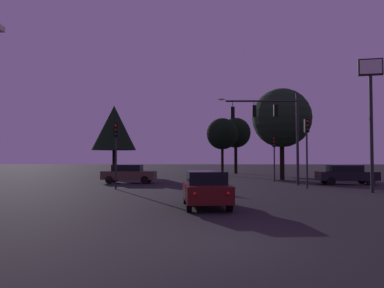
{
  "coord_description": "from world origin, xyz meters",
  "views": [
    {
      "loc": [
        -0.63,
        -8.94,
        2.08
      ],
      "look_at": [
        -1.39,
        19.14,
        3.13
      ],
      "focal_mm": 34.38,
      "sensor_mm": 36.0,
      "label": 1
    }
  ],
  "objects_px": {
    "car_nearside_lane": "(206,188)",
    "tree_right_cluster": "(114,128)",
    "store_sign_illuminated": "(371,96)",
    "tree_left_far": "(236,133)",
    "traffic_light_median": "(274,150)",
    "traffic_light_corner_left": "(116,143)",
    "traffic_light_corner_right": "(307,140)",
    "car_crossing_right": "(346,174)",
    "tree_behind_sign": "(222,134)",
    "traffic_signal_mast_arm": "(272,121)",
    "tree_center_horizon": "(282,118)",
    "car_crossing_left": "(129,174)"
  },
  "relations": [
    {
      "from": "car_crossing_right",
      "to": "tree_center_horizon",
      "type": "relative_size",
      "value": 0.52
    },
    {
      "from": "traffic_light_median",
      "to": "car_crossing_right",
      "type": "xyz_separation_m",
      "value": [
        4.98,
        -3.07,
        -2.0
      ]
    },
    {
      "from": "traffic_light_median",
      "to": "car_crossing_right",
      "type": "bearing_deg",
      "value": -31.62
    },
    {
      "from": "store_sign_illuminated",
      "to": "tree_center_horizon",
      "type": "distance_m",
      "value": 13.18
    },
    {
      "from": "traffic_signal_mast_arm",
      "to": "tree_center_horizon",
      "type": "xyz_separation_m",
      "value": [
        2.22,
        6.96,
        0.97
      ]
    },
    {
      "from": "traffic_light_corner_right",
      "to": "traffic_light_median",
      "type": "distance_m",
      "value": 7.13
    },
    {
      "from": "traffic_light_corner_left",
      "to": "store_sign_illuminated",
      "type": "relative_size",
      "value": 0.54
    },
    {
      "from": "car_nearside_lane",
      "to": "tree_left_far",
      "type": "distance_m",
      "value": 33.8
    },
    {
      "from": "store_sign_illuminated",
      "to": "tree_right_cluster",
      "type": "xyz_separation_m",
      "value": [
        -20.51,
        20.87,
        -0.18
      ]
    },
    {
      "from": "tree_center_horizon",
      "to": "store_sign_illuminated",
      "type": "bearing_deg",
      "value": -79.02
    },
    {
      "from": "car_crossing_left",
      "to": "tree_right_cluster",
      "type": "xyz_separation_m",
      "value": [
        -4.42,
        13.13,
        4.82
      ]
    },
    {
      "from": "tree_right_cluster",
      "to": "store_sign_illuminated",
      "type": "bearing_deg",
      "value": -45.5
    },
    {
      "from": "traffic_signal_mast_arm",
      "to": "traffic_light_median",
      "type": "distance_m",
      "value": 4.63
    },
    {
      "from": "car_nearside_lane",
      "to": "tree_right_cluster",
      "type": "distance_m",
      "value": 29.88
    },
    {
      "from": "tree_center_horizon",
      "to": "tree_right_cluster",
      "type": "relative_size",
      "value": 1.05
    },
    {
      "from": "tree_left_far",
      "to": "traffic_light_median",
      "type": "bearing_deg",
      "value": -83.71
    },
    {
      "from": "car_crossing_left",
      "to": "car_crossing_right",
      "type": "xyz_separation_m",
      "value": [
        17.25,
        -0.8,
        0.0
      ]
    },
    {
      "from": "traffic_light_median",
      "to": "car_nearside_lane",
      "type": "height_order",
      "value": "traffic_light_median"
    },
    {
      "from": "traffic_light_corner_left",
      "to": "store_sign_illuminated",
      "type": "xyz_separation_m",
      "value": [
        15.83,
        -2.09,
        2.7
      ]
    },
    {
      "from": "car_crossing_right",
      "to": "tree_right_cluster",
      "type": "distance_m",
      "value": 26.21
    },
    {
      "from": "car_crossing_left",
      "to": "tree_behind_sign",
      "type": "height_order",
      "value": "tree_behind_sign"
    },
    {
      "from": "tree_left_far",
      "to": "car_crossing_right",
      "type": "bearing_deg",
      "value": -70.86
    },
    {
      "from": "car_crossing_right",
      "to": "car_crossing_left",
      "type": "bearing_deg",
      "value": 177.33
    },
    {
      "from": "traffic_signal_mast_arm",
      "to": "car_crossing_right",
      "type": "relative_size",
      "value": 1.54
    },
    {
      "from": "store_sign_illuminated",
      "to": "tree_left_far",
      "type": "relative_size",
      "value": 1.09
    },
    {
      "from": "car_crossing_right",
      "to": "store_sign_illuminated",
      "type": "bearing_deg",
      "value": -99.49
    },
    {
      "from": "traffic_light_corner_right",
      "to": "store_sign_illuminated",
      "type": "height_order",
      "value": "store_sign_illuminated"
    },
    {
      "from": "car_crossing_left",
      "to": "store_sign_illuminated",
      "type": "height_order",
      "value": "store_sign_illuminated"
    },
    {
      "from": "traffic_light_corner_left",
      "to": "tree_center_horizon",
      "type": "relative_size",
      "value": 0.5
    },
    {
      "from": "traffic_signal_mast_arm",
      "to": "car_crossing_left",
      "type": "bearing_deg",
      "value": 171.19
    },
    {
      "from": "tree_behind_sign",
      "to": "tree_left_far",
      "type": "bearing_deg",
      "value": 68.17
    },
    {
      "from": "car_crossing_left",
      "to": "tree_left_far",
      "type": "distance_m",
      "value": 21.99
    },
    {
      "from": "car_nearside_lane",
      "to": "store_sign_illuminated",
      "type": "height_order",
      "value": "store_sign_illuminated"
    },
    {
      "from": "traffic_signal_mast_arm",
      "to": "car_crossing_left",
      "type": "distance_m",
      "value": 12.2
    },
    {
      "from": "traffic_light_corner_left",
      "to": "tree_behind_sign",
      "type": "distance_m",
      "value": 21.05
    },
    {
      "from": "store_sign_illuminated",
      "to": "tree_left_far",
      "type": "bearing_deg",
      "value": 102.01
    },
    {
      "from": "car_crossing_right",
      "to": "tree_right_cluster",
      "type": "relative_size",
      "value": 0.55
    },
    {
      "from": "traffic_light_corner_left",
      "to": "tree_left_far",
      "type": "bearing_deg",
      "value": 67.4
    },
    {
      "from": "tree_left_far",
      "to": "tree_right_cluster",
      "type": "xyz_separation_m",
      "value": [
        -14.86,
        -5.67,
        0.26
      ]
    },
    {
      "from": "car_nearside_lane",
      "to": "tree_behind_sign",
      "type": "height_order",
      "value": "tree_behind_sign"
    },
    {
      "from": "tree_left_far",
      "to": "tree_right_cluster",
      "type": "distance_m",
      "value": 15.91
    },
    {
      "from": "car_crossing_right",
      "to": "tree_left_far",
      "type": "bearing_deg",
      "value": 109.14
    },
    {
      "from": "tree_behind_sign",
      "to": "tree_left_far",
      "type": "xyz_separation_m",
      "value": [
        2.05,
        5.12,
        0.45
      ]
    },
    {
      "from": "traffic_light_corner_left",
      "to": "tree_right_cluster",
      "type": "height_order",
      "value": "tree_right_cluster"
    },
    {
      "from": "traffic_light_corner_left",
      "to": "tree_left_far",
      "type": "distance_m",
      "value": 26.59
    },
    {
      "from": "traffic_light_corner_left",
      "to": "tree_behind_sign",
      "type": "relative_size",
      "value": 0.64
    },
    {
      "from": "tree_right_cluster",
      "to": "tree_center_horizon",
      "type": "bearing_deg",
      "value": -23.79
    },
    {
      "from": "car_nearside_lane",
      "to": "car_crossing_right",
      "type": "height_order",
      "value": "same"
    },
    {
      "from": "tree_center_horizon",
      "to": "tree_behind_sign",
      "type": "bearing_deg",
      "value": 121.44
    },
    {
      "from": "traffic_light_median",
      "to": "tree_right_cluster",
      "type": "height_order",
      "value": "tree_right_cluster"
    }
  ]
}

